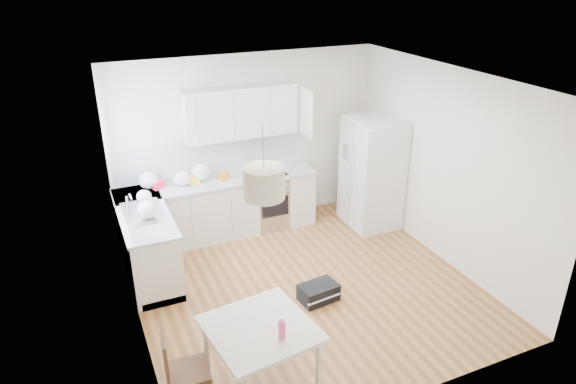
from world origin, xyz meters
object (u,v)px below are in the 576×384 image
object	(u,v)px
gym_bag	(318,292)
dining_table	(260,334)
refrigerator	(373,173)
dining_chair	(188,370)

from	to	relation	value
gym_bag	dining_table	bearing A→B (deg)	-144.40
dining_table	gym_bag	bearing A→B (deg)	34.99
dining_table	gym_bag	xyz separation A→B (m)	(1.18, 1.08, -0.56)
refrigerator	dining_chair	world-z (taller)	refrigerator
refrigerator	gym_bag	distance (m)	2.43
dining_chair	refrigerator	bearing A→B (deg)	40.69
dining_table	dining_chair	world-z (taller)	dining_chair
dining_table	dining_chair	xyz separation A→B (m)	(-0.70, 0.06, -0.22)
dining_table	dining_chair	bearing A→B (deg)	168.00
refrigerator	dining_table	size ratio (longest dim) A/B	1.62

